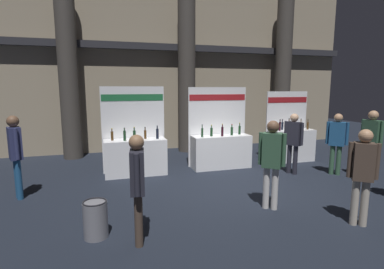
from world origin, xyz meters
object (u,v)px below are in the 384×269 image
(visitor_0, at_px, (371,139))
(exhibitor_booth_1, at_px, (220,148))
(visitor_3, at_px, (293,138))
(exhibitor_booth_2, at_px, (290,142))
(visitor_1, at_px, (363,170))
(exhibitor_booth_0, at_px, (135,153))
(visitor_5, at_px, (138,180))
(visitor_2, at_px, (337,139))
(visitor_7, at_px, (272,157))
(visitor_8, at_px, (15,150))
(trash_bin, at_px, (95,219))

(visitor_0, bearing_deg, exhibitor_booth_1, 45.05)
(visitor_3, bearing_deg, exhibitor_booth_2, 123.35)
(visitor_0, bearing_deg, visitor_1, 120.05)
(exhibitor_booth_0, bearing_deg, visitor_3, -15.82)
(visitor_0, relative_size, visitor_5, 1.06)
(exhibitor_booth_2, distance_m, visitor_2, 1.80)
(visitor_0, height_order, visitor_2, visitor_0)
(exhibitor_booth_0, distance_m, visitor_7, 3.93)
(visitor_7, bearing_deg, visitor_0, -125.79)
(exhibitor_booth_1, relative_size, visitor_0, 1.32)
(exhibitor_booth_1, distance_m, visitor_8, 5.28)
(exhibitor_booth_0, xyz_separation_m, visitor_8, (-2.61, -1.12, 0.47))
(visitor_3, relative_size, visitor_7, 0.96)
(exhibitor_booth_1, height_order, visitor_2, exhibitor_booth_1)
(exhibitor_booth_1, relative_size, trash_bin, 3.93)
(trash_bin, distance_m, visitor_0, 6.89)
(visitor_3, bearing_deg, exhibitor_booth_1, -150.05)
(exhibitor_booth_1, relative_size, visitor_2, 1.42)
(exhibitor_booth_0, xyz_separation_m, visitor_0, (5.76, -2.20, 0.48))
(exhibitor_booth_1, relative_size, visitor_3, 1.42)
(visitor_0, xyz_separation_m, visitor_1, (-2.37, -2.02, -0.09))
(exhibitor_booth_1, height_order, visitor_7, exhibitor_booth_1)
(visitor_1, bearing_deg, visitor_7, -8.18)
(visitor_2, bearing_deg, visitor_7, -107.68)
(exhibitor_booth_2, relative_size, visitor_8, 1.25)
(visitor_5, bearing_deg, visitor_2, 118.48)
(visitor_7, bearing_deg, exhibitor_booth_1, -55.17)
(exhibitor_booth_0, height_order, visitor_8, exhibitor_booth_0)
(exhibitor_booth_0, relative_size, visitor_3, 1.43)
(visitor_8, bearing_deg, visitor_7, -134.57)
(visitor_7, bearing_deg, exhibitor_booth_0, -15.09)
(visitor_5, bearing_deg, visitor_7, 110.11)
(visitor_5, distance_m, visitor_7, 2.70)
(visitor_8, bearing_deg, visitor_2, -115.47)
(visitor_0, xyz_separation_m, visitor_7, (-3.47, -0.95, -0.03))
(exhibitor_booth_0, relative_size, visitor_7, 1.37)
(visitor_7, bearing_deg, trash_bin, 42.61)
(visitor_1, bearing_deg, visitor_0, -103.32)
(visitor_8, bearing_deg, exhibitor_booth_1, -99.43)
(visitor_2, bearing_deg, exhibitor_booth_1, -166.15)
(visitor_1, distance_m, visitor_8, 6.75)
(visitor_8, bearing_deg, trash_bin, -166.15)
(visitor_0, bearing_deg, exhibitor_booth_2, 6.82)
(exhibitor_booth_0, distance_m, trash_bin, 3.52)
(visitor_1, height_order, visitor_8, visitor_8)
(exhibitor_booth_2, xyz_separation_m, visitor_3, (-0.86, -1.33, 0.39))
(visitor_5, xyz_separation_m, visitor_7, (2.63, 0.60, 0.04))
(visitor_3, height_order, visitor_7, visitor_7)
(exhibitor_booth_1, distance_m, visitor_0, 3.96)
(exhibitor_booth_0, xyz_separation_m, exhibitor_booth_2, (5.03, 0.15, 0.00))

